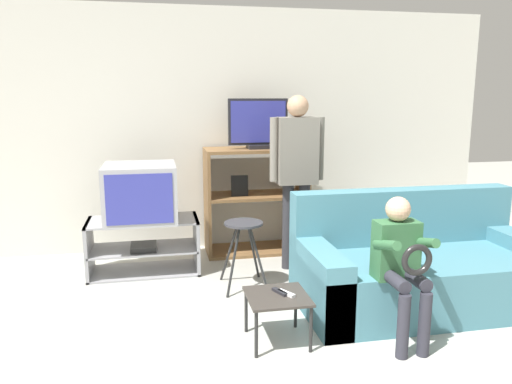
# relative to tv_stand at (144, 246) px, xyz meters

# --- Properties ---
(wall_back) EXTENTS (6.40, 0.06, 2.60)m
(wall_back) POSITION_rel_tv_stand_xyz_m (0.71, 0.76, 1.04)
(wall_back) COLOR silver
(wall_back) RESTS_ON ground_plane
(tv_stand) EXTENTS (1.04, 0.50, 0.52)m
(tv_stand) POSITION_rel_tv_stand_xyz_m (0.00, 0.00, 0.00)
(tv_stand) COLOR #939399
(tv_stand) RESTS_ON ground_plane
(television_main) EXTENTS (0.66, 0.65, 0.53)m
(television_main) POSITION_rel_tv_stand_xyz_m (-0.01, -0.01, 0.53)
(television_main) COLOR #9E9EA3
(television_main) RESTS_ON tv_stand
(media_shelf) EXTENTS (1.08, 0.50, 1.13)m
(media_shelf) POSITION_rel_tv_stand_xyz_m (1.18, 0.44, 0.32)
(media_shelf) COLOR brown
(media_shelf) RESTS_ON ground_plane
(television_flat) EXTENTS (0.63, 0.20, 0.52)m
(television_flat) POSITION_rel_tv_stand_xyz_m (1.20, 0.41, 1.12)
(television_flat) COLOR black
(television_flat) RESTS_ON media_shelf
(folding_stool) EXTENTS (0.38, 0.44, 0.60)m
(folding_stool) POSITION_rel_tv_stand_xyz_m (0.87, -0.56, 0.23)
(folding_stool) COLOR black
(folding_stool) RESTS_ON ground_plane
(snack_table) EXTENTS (0.42, 0.42, 0.34)m
(snack_table) POSITION_rel_tv_stand_xyz_m (0.93, -1.60, 0.04)
(snack_table) COLOR #38332D
(snack_table) RESTS_ON ground_plane
(remote_control_black) EXTENTS (0.09, 0.15, 0.02)m
(remote_control_black) POSITION_rel_tv_stand_xyz_m (0.95, -1.57, 0.09)
(remote_control_black) COLOR #232328
(remote_control_black) RESTS_ON snack_table
(remote_control_white) EXTENTS (0.10, 0.14, 0.02)m
(remote_control_white) POSITION_rel_tv_stand_xyz_m (0.99, -1.60, 0.09)
(remote_control_white) COLOR silver
(remote_control_white) RESTS_ON snack_table
(couch) EXTENTS (1.95, 0.94, 0.90)m
(couch) POSITION_rel_tv_stand_xyz_m (2.20, -1.20, 0.04)
(couch) COLOR teal
(couch) RESTS_ON ground_plane
(person_standing_adult) EXTENTS (0.53, 0.20, 1.68)m
(person_standing_adult) POSITION_rel_tv_stand_xyz_m (1.47, -0.16, 0.77)
(person_standing_adult) COLOR #2D2D33
(person_standing_adult) RESTS_ON ground_plane
(person_seated_child) EXTENTS (0.33, 0.43, 1.01)m
(person_seated_child) POSITION_rel_tv_stand_xyz_m (1.75, -1.75, 0.34)
(person_seated_child) COLOR #2D2D38
(person_seated_child) RESTS_ON ground_plane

